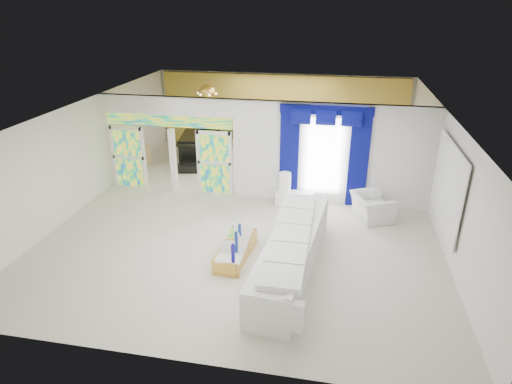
% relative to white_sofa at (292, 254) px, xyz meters
% --- Properties ---
extents(floor, '(12.00, 12.00, 0.00)m').
position_rel_white_sofa_xyz_m(floor, '(-1.44, 2.93, -0.43)').
color(floor, '#B7AF9E').
rests_on(floor, ground).
extents(dividing_wall, '(5.70, 0.18, 3.00)m').
position_rel_white_sofa_xyz_m(dividing_wall, '(0.71, 3.93, 1.07)').
color(dividing_wall, white).
rests_on(dividing_wall, ground).
extents(dividing_header, '(4.30, 0.18, 0.55)m').
position_rel_white_sofa_xyz_m(dividing_header, '(-4.29, 3.93, 2.30)').
color(dividing_header, white).
rests_on(dividing_header, dividing_wall).
extents(stained_panel_left, '(0.95, 0.04, 2.00)m').
position_rel_white_sofa_xyz_m(stained_panel_left, '(-5.71, 3.93, 0.57)').
color(stained_panel_left, '#994C3F').
rests_on(stained_panel_left, ground).
extents(stained_panel_right, '(0.95, 0.04, 2.00)m').
position_rel_white_sofa_xyz_m(stained_panel_right, '(-2.86, 3.93, 0.57)').
color(stained_panel_right, '#994C3F').
rests_on(stained_panel_right, ground).
extents(stained_transom, '(4.00, 0.05, 0.35)m').
position_rel_white_sofa_xyz_m(stained_transom, '(-4.29, 3.93, 1.82)').
color(stained_transom, '#994C3F').
rests_on(stained_transom, dividing_header).
extents(window_pane, '(1.00, 0.02, 2.30)m').
position_rel_white_sofa_xyz_m(window_pane, '(0.46, 3.83, 1.02)').
color(window_pane, white).
rests_on(window_pane, dividing_wall).
extents(blue_drape_left, '(0.55, 0.10, 2.80)m').
position_rel_white_sofa_xyz_m(blue_drape_left, '(-0.54, 3.80, 0.97)').
color(blue_drape_left, '#030D48').
rests_on(blue_drape_left, ground).
extents(blue_drape_right, '(0.55, 0.10, 2.80)m').
position_rel_white_sofa_xyz_m(blue_drape_right, '(1.46, 3.80, 0.97)').
color(blue_drape_right, '#030D48').
rests_on(blue_drape_right, ground).
extents(blue_pelmet, '(2.60, 0.12, 0.25)m').
position_rel_white_sofa_xyz_m(blue_pelmet, '(0.46, 3.80, 2.39)').
color(blue_pelmet, '#030D48').
rests_on(blue_pelmet, dividing_wall).
extents(wall_mirror, '(0.04, 2.70, 1.90)m').
position_rel_white_sofa_xyz_m(wall_mirror, '(3.50, 1.93, 1.12)').
color(wall_mirror, white).
rests_on(wall_mirror, ground).
extents(gold_curtains, '(9.70, 0.12, 2.90)m').
position_rel_white_sofa_xyz_m(gold_curtains, '(-1.44, 8.83, 1.07)').
color(gold_curtains, '#B98A2C').
rests_on(gold_curtains, ground).
extents(white_sofa, '(1.40, 4.55, 0.85)m').
position_rel_white_sofa_xyz_m(white_sofa, '(0.00, 0.00, 0.00)').
color(white_sofa, silver).
rests_on(white_sofa, ground).
extents(coffee_table, '(0.73, 1.75, 0.38)m').
position_rel_white_sofa_xyz_m(coffee_table, '(-1.35, 0.30, -0.24)').
color(coffee_table, gold).
rests_on(coffee_table, ground).
extents(console_table, '(1.18, 0.49, 0.38)m').
position_rel_white_sofa_xyz_m(console_table, '(-0.31, 3.56, -0.24)').
color(console_table, white).
rests_on(console_table, ground).
extents(table_lamp, '(0.36, 0.36, 0.58)m').
position_rel_white_sofa_xyz_m(table_lamp, '(-0.61, 3.56, 0.24)').
color(table_lamp, white).
rests_on(table_lamp, console_table).
extents(armchair, '(1.30, 1.37, 0.70)m').
position_rel_white_sofa_xyz_m(armchair, '(1.90, 2.98, -0.07)').
color(armchair, silver).
rests_on(armchair, ground).
extents(grand_piano, '(1.69, 2.04, 0.92)m').
position_rel_white_sofa_xyz_m(grand_piano, '(-4.32, 7.06, 0.03)').
color(grand_piano, black).
rests_on(grand_piano, ground).
extents(piano_bench, '(0.89, 0.47, 0.28)m').
position_rel_white_sofa_xyz_m(piano_bench, '(-4.32, 5.46, -0.29)').
color(piano_bench, black).
rests_on(piano_bench, ground).
extents(tv_console, '(0.62, 0.57, 0.81)m').
position_rel_white_sofa_xyz_m(tv_console, '(-6.19, 5.77, -0.02)').
color(tv_console, tan).
rests_on(tv_console, ground).
extents(chandelier, '(0.60, 0.60, 0.60)m').
position_rel_white_sofa_xyz_m(chandelier, '(-3.74, 6.33, 2.22)').
color(chandelier, gold).
rests_on(chandelier, ceiling).
extents(decanters, '(0.18, 1.19, 0.26)m').
position_rel_white_sofa_xyz_m(decanters, '(-1.35, 0.26, 0.04)').
color(decanters, navy).
rests_on(decanters, coffee_table).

